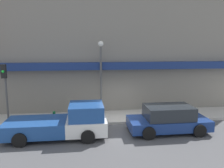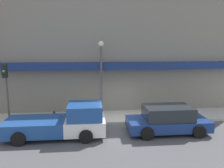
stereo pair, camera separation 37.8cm
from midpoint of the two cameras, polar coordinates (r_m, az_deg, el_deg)
The scene contains 8 objects.
ground_plane at distance 13.61m, azimuth 3.01°, elevation -10.57°, with size 80.00×80.00×0.00m, color #4C4C4F.
sidewalk at distance 14.78m, azimuth 2.27°, elevation -8.58°, with size 36.00×2.56×0.17m.
building at distance 16.79m, azimuth 1.02°, elevation 7.71°, with size 19.80×3.80×10.21m.
pickup_truck at distance 11.96m, azimuth -11.85°, elevation -9.76°, with size 5.19×2.22×1.74m.
parked_car at distance 12.67m, azimuth 15.11°, elevation -8.97°, with size 4.44×2.10×1.49m.
fire_hydrant at distance 13.86m, azimuth -14.11°, elevation -8.19°, with size 0.18×0.18×0.72m.
street_lamp at distance 14.55m, azimuth -2.09°, elevation 4.09°, with size 0.36×0.36×4.93m.
traffic_light at distance 14.25m, azimuth -25.29°, elevation 0.30°, with size 0.28×0.42×3.55m.
Camera 2 is at (-1.74, -12.67, 4.65)m, focal length 35.00 mm.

